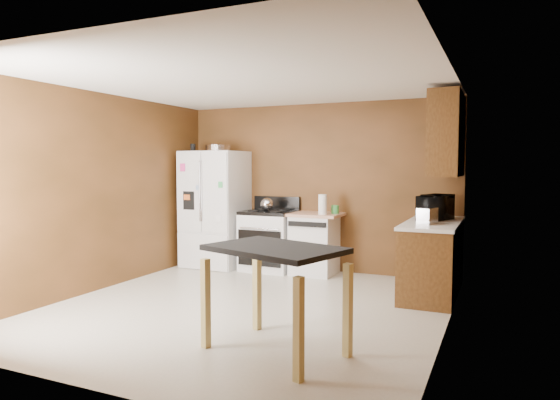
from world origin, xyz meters
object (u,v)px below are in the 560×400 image
Objects in this scene: roasting_pan at (218,148)px; toaster at (427,216)px; pen_cup at (193,148)px; green_canister at (335,209)px; dishwasher at (314,243)px; refrigerator at (215,209)px; microwave at (435,208)px; paper_towel at (323,204)px; kettle at (267,204)px; gas_range at (269,240)px; island at (275,264)px.

roasting_pan reaches higher than toaster.
pen_cup is 0.98× the size of green_canister.
toaster is at bearing -10.27° from pen_cup.
dishwasher is at bearing 3.80° from pen_cup.
dishwasher is (2.00, 0.13, -1.41)m from pen_cup.
green_canister is 0.07× the size of refrigerator.
dishwasher is at bearing 100.04° from microwave.
green_canister is at bearing 164.56° from toaster.
microwave is at bearing -3.39° from refrigerator.
paper_towel is at bearing -1.55° from refrigerator.
green_canister is 0.23× the size of microwave.
pen_cup is 0.07× the size of refrigerator.
kettle is (1.27, 0.05, -0.86)m from pen_cup.
kettle is 2.45m from microwave.
green_canister is at bearing 57.35° from paper_towel.
toaster is at bearing -163.56° from microwave.
pen_cup is (-0.40, -0.10, 0.01)m from roasting_pan.
refrigerator is (0.37, 0.05, -0.96)m from pen_cup.
roasting_pan is 0.41m from pen_cup.
pen_cup is at bearing -172.63° from refrigerator.
paper_towel is at bearing -3.34° from roasting_pan.
microwave is (1.43, -0.34, 0.09)m from green_canister.
toaster is at bearing -17.85° from gas_range.
kettle is 1.03m from green_canister.
roasting_pan is 1.22m from kettle.
microwave is 1.84m from dishwasher.
kettle is 0.76× the size of toaster.
toaster is at bearing -23.67° from paper_towel.
kettle is at bearing -99.39° from gas_range.
pen_cup is 0.09× the size of island.
dishwasher is at bearing 1.10° from roasting_pan.
paper_towel is (0.90, -0.05, 0.03)m from kettle.
dishwasher is (-1.72, 0.28, -0.59)m from microwave.
green_canister reaches higher than island.
kettle is 0.11× the size of refrigerator.
microwave is at bearing 103.07° from toaster.
microwave is at bearing -13.40° from green_canister.
kettle is 0.54m from gas_range.
refrigerator is at bearing 7.37° from pen_cup.
paper_towel is 0.55× the size of microwave.
dishwasher is at bearing -169.06° from green_canister.
pen_cup reaches higher than toaster.
dishwasher is (1.63, 0.08, -0.45)m from refrigerator.
island is at bearing -63.75° from gas_range.
pen_cup is at bearing 133.69° from island.
gas_range is (-1.01, -0.08, -0.49)m from green_canister.
dishwasher is at bearing 104.05° from island.
paper_towel is (2.17, -0.00, -0.83)m from pen_cup.
roasting_pan is at bearing 59.54° from refrigerator.
pen_cup is at bearing -176.20° from dishwasher.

